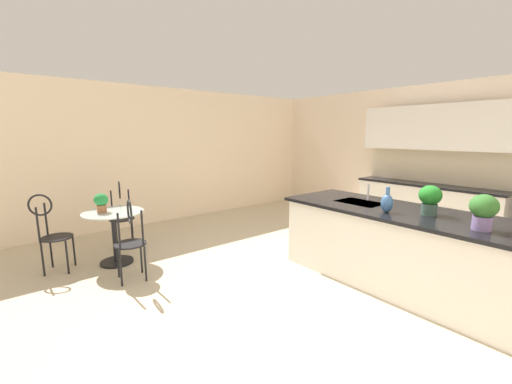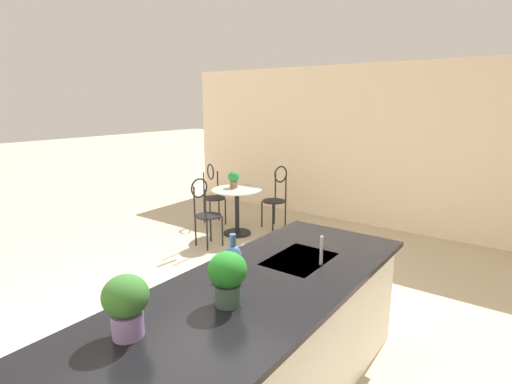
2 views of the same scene
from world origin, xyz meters
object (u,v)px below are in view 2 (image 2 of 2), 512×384
chair_by_island (213,191)px  vase_on_counter (233,259)px  bistro_table (237,207)px  potted_plant_counter_far (126,302)px  potted_plant_counter_near (228,275)px  chair_toward_desk (276,194)px  potted_plant_on_table (234,179)px  chair_near_window (205,209)px

chair_by_island → vase_on_counter: vase_on_counter is taller
bistro_table → potted_plant_counter_far: 4.33m
chair_by_island → potted_plant_counter_near: (3.31, 3.15, 0.53)m
chair_toward_desk → potted_plant_on_table: bearing=-34.2°
chair_near_window → chair_toward_desk: bearing=167.7°
bistro_table → chair_by_island: size_ratio=0.77×
potted_plant_counter_far → chair_near_window: bearing=-142.5°
chair_by_island → potted_plant_counter_near: 4.60m
bistro_table → vase_on_counter: 3.56m
potted_plant_counter_far → chair_by_island: bearing=-142.6°
bistro_table → vase_on_counter: (2.74, 2.19, 0.58)m
chair_by_island → potted_plant_counter_far: bearing=37.4°
bistro_table → chair_by_island: chair_by_island is taller
potted_plant_on_table → vase_on_counter: bearing=39.4°
bistro_table → potted_plant_on_table: (-0.07, -0.12, 0.44)m
chair_by_island → potted_plant_counter_far: (3.86, 2.95, 0.54)m
chair_near_window → chair_toward_desk: size_ratio=1.00×
chair_near_window → potted_plant_counter_far: potted_plant_counter_far is taller
potted_plant_counter_near → bistro_table: bearing=-141.7°
vase_on_counter → potted_plant_counter_near: bearing=35.3°
bistro_table → potted_plant_counter_near: bearing=38.3°
chair_near_window → vase_on_counter: size_ratio=3.62×
chair_by_island → vase_on_counter: size_ratio=3.62×
chair_near_window → potted_plant_counter_far: 3.73m
chair_toward_desk → potted_plant_counter_far: bearing=24.1°
potted_plant_counter_near → potted_plant_counter_far: (0.55, -0.20, 0.00)m
chair_by_island → vase_on_counter: bearing=44.4°
potted_plant_on_table → chair_toward_desk: bearing=145.8°
chair_near_window → potted_plant_counter_near: potted_plant_counter_near is taller
potted_plant_counter_far → vase_on_counter: 0.90m
bistro_table → potted_plant_on_table: size_ratio=3.12×
potted_plant_counter_far → vase_on_counter: potted_plant_counter_far is taller
chair_toward_desk → vase_on_counter: size_ratio=3.62×
chair_toward_desk → potted_plant_on_table: (0.62, -0.42, 0.31)m
potted_plant_on_table → potted_plant_counter_near: size_ratio=0.79×
potted_plant_counter_near → vase_on_counter: (-0.35, -0.25, -0.08)m
vase_on_counter → chair_near_window: bearing=-132.6°
potted_plant_counter_near → potted_plant_counter_far: size_ratio=0.98×
potted_plant_counter_near → vase_on_counter: bearing=-144.7°
chair_by_island → potted_plant_counter_far: 4.89m
chair_toward_desk → potted_plant_on_table: chair_toward_desk is taller
potted_plant_counter_far → potted_plant_counter_near: bearing=160.0°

